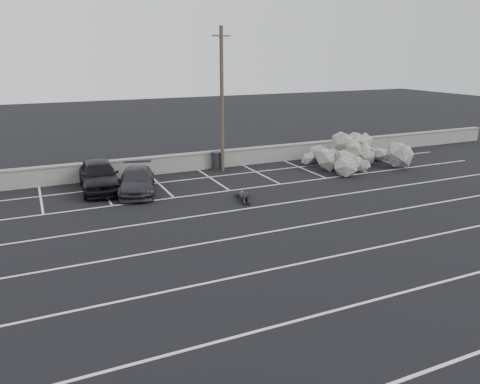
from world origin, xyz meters
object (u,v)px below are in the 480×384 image
car_right (137,181)px  person (243,194)px  car_left (99,175)px  utility_pole (222,100)px  trash_bin (217,160)px  riprap_pile (360,158)px

car_right → person: car_right is taller
car_right → person: 5.53m
car_left → utility_pole: bearing=12.7°
car_left → utility_pole: (7.44, 1.25, 3.43)m
utility_pole → trash_bin: size_ratio=7.79×
person → car_left: bearing=160.7°
car_left → person: size_ratio=1.96×
car_right → utility_pole: size_ratio=0.51×
car_right → utility_pole: (5.76, 2.52, 3.60)m
utility_pole → riprap_pile: 9.38m
trash_bin → person: (-1.06, -6.11, -0.32)m
utility_pole → trash_bin: bearing=116.0°
car_right → riprap_pile: (13.97, -0.16, -0.05)m
utility_pole → person: utility_pole is taller
riprap_pile → person: (-9.47, -3.02, -0.35)m
riprap_pile → car_left: bearing=174.8°
trash_bin → person: size_ratio=0.45×
car_left → utility_pole: 8.29m
car_right → riprap_pile: riprap_pile is taller
car_left → person: bearing=-32.6°
car_left → utility_pole: utility_pole is taller
trash_bin → riprap_pile: riprap_pile is taller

